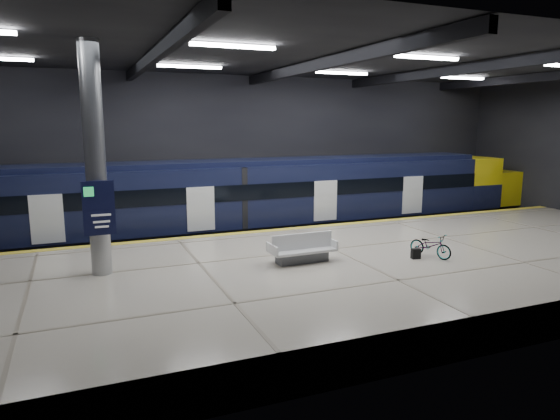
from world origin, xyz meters
TOP-DOWN VIEW (x-y plane):
  - ground at (0.00, 0.00)m, footprint 30.00×30.00m
  - room_shell at (-0.00, 0.00)m, footprint 30.10×16.10m
  - platform at (0.00, -2.50)m, footprint 30.00×11.00m
  - safety_strip at (0.00, 2.75)m, footprint 30.00×0.40m
  - rails at (0.00, 5.50)m, footprint 30.00×1.52m
  - train at (1.09, 5.50)m, footprint 29.40×2.84m
  - bench at (-1.81, -2.19)m, footprint 2.23×0.96m
  - bicycle at (2.54, -3.27)m, footprint 1.06×1.64m
  - pannier_bag at (1.94, -3.27)m, footprint 0.33×0.23m
  - info_column at (-8.00, -1.03)m, footprint 0.90×0.78m

SIDE VIEW (x-z plane):
  - ground at x=0.00m, z-range 0.00..0.00m
  - rails at x=0.00m, z-range 0.00..0.16m
  - platform at x=0.00m, z-range 0.00..1.10m
  - safety_strip at x=0.00m, z-range 1.10..1.11m
  - pannier_bag at x=1.94m, z-range 1.10..1.45m
  - bench at x=-1.81m, z-range 0.96..1.93m
  - bicycle at x=2.54m, z-range 1.10..1.92m
  - train at x=1.09m, z-range 0.16..3.95m
  - info_column at x=-8.00m, z-range 1.01..7.91m
  - room_shell at x=0.00m, z-range 1.69..9.74m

